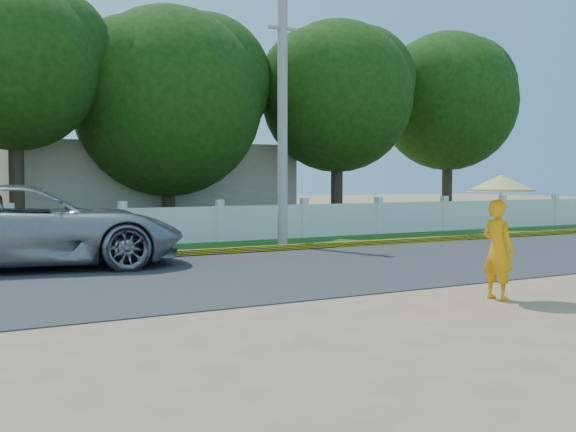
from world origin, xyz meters
The scene contains 10 objects.
ground centered at (0.00, 0.00, 0.00)m, with size 120.00×120.00×0.00m, color #9E8460.
road centered at (0.00, 4.50, 0.01)m, with size 60.00×7.00×0.02m, color #38383A.
grass_verge centered at (0.00, 9.75, 0.01)m, with size 60.00×3.50×0.03m, color #2D601E.
curb centered at (0.00, 8.05, 0.08)m, with size 40.00×0.18×0.16m, color yellow.
fence centered at (0.00, 11.20, 0.55)m, with size 40.00×0.10×1.10m, color silver.
building_near centered at (3.00, 18.00, 1.60)m, with size 10.00×6.00×3.20m, color #B7AD99.
utility_pole centered at (3.97, 9.09, 3.47)m, with size 0.28×0.28×6.93m, color #9B9B98.
vehicle centered at (-3.18, 7.53, 0.90)m, with size 3.00×6.50×1.81m, color #94969C.
monk_with_parasol centered at (2.51, -0.38, 1.30)m, with size 1.10×1.10×2.00m.
tree_row centered at (1.87, 14.48, 4.91)m, with size 33.96×7.45×8.52m.
Camera 1 is at (-6.20, -8.58, 1.94)m, focal length 45.00 mm.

